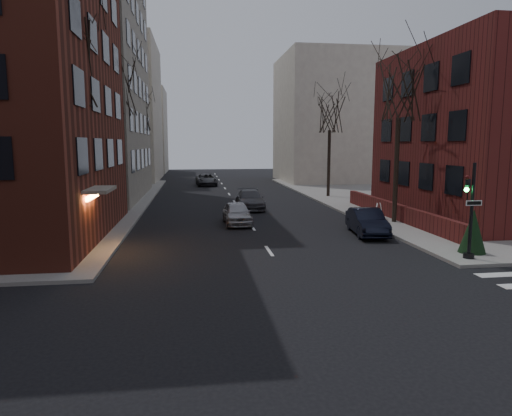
% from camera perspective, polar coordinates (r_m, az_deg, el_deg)
% --- Properties ---
extents(ground, '(160.00, 160.00, 0.00)m').
position_cam_1_polar(ground, '(10.22, 13.50, -20.99)').
color(ground, black).
rests_on(ground, ground).
extents(building_left_tan, '(18.00, 18.00, 28.00)m').
position_cam_1_polar(building_left_tan, '(45.34, -26.58, 18.80)').
color(building_left_tan, '#A09885').
rests_on(building_left_tan, ground).
extents(building_right_brick, '(12.00, 14.00, 11.00)m').
position_cam_1_polar(building_right_brick, '(33.76, 28.61, 8.08)').
color(building_right_brick, '#571B19').
rests_on(building_right_brick, ground).
extents(low_wall_right, '(0.35, 16.00, 1.00)m').
position_cam_1_polar(low_wall_right, '(30.39, 16.98, -0.36)').
color(low_wall_right, '#571B19').
rests_on(low_wall_right, sidewalk_far_right).
extents(building_distant_la, '(14.00, 16.00, 18.00)m').
position_cam_1_polar(building_distant_la, '(64.47, -18.50, 11.29)').
color(building_distant_la, beige).
rests_on(building_distant_la, ground).
extents(building_distant_ra, '(14.00, 14.00, 16.00)m').
position_cam_1_polar(building_distant_ra, '(61.19, 9.90, 10.84)').
color(building_distant_ra, beige).
rests_on(building_distant_ra, ground).
extents(building_distant_lb, '(10.00, 12.00, 14.00)m').
position_cam_1_polar(building_distant_lb, '(80.89, -14.79, 9.29)').
color(building_distant_lb, beige).
rests_on(building_distant_lb, ground).
extents(traffic_signal, '(0.76, 0.44, 4.00)m').
position_cam_1_polar(traffic_signal, '(20.88, 25.17, -1.01)').
color(traffic_signal, black).
rests_on(traffic_signal, sidewalk_far_right).
extents(tree_left_a, '(4.18, 4.18, 10.26)m').
position_cam_1_polar(tree_left_a, '(23.21, -22.10, 16.29)').
color(tree_left_a, '#2D231C').
rests_on(tree_left_a, sidewalk_far_left).
extents(tree_left_b, '(4.40, 4.40, 10.80)m').
position_cam_1_polar(tree_left_b, '(34.94, -17.18, 14.28)').
color(tree_left_b, '#2D231C').
rests_on(tree_left_b, sidewalk_far_left).
extents(tree_left_c, '(3.96, 3.96, 9.72)m').
position_cam_1_polar(tree_left_c, '(48.69, -14.44, 11.48)').
color(tree_left_c, '#2D231C').
rests_on(tree_left_c, sidewalk_far_left).
extents(tree_right_a, '(3.96, 3.96, 9.72)m').
position_cam_1_polar(tree_right_a, '(29.14, 17.52, 13.83)').
color(tree_right_a, '#2D231C').
rests_on(tree_right_a, sidewalk_far_right).
extents(tree_right_b, '(3.74, 3.74, 9.18)m').
position_cam_1_polar(tree_right_b, '(42.17, 9.23, 11.59)').
color(tree_right_b, '#2D231C').
rests_on(tree_right_b, sidewalk_far_right).
extents(streetlamp_near, '(0.36, 0.36, 6.28)m').
position_cam_1_polar(streetlamp_near, '(30.68, -16.92, 6.45)').
color(streetlamp_near, black).
rests_on(streetlamp_near, sidewalk_far_left).
extents(streetlamp_far, '(0.36, 0.36, 6.28)m').
position_cam_1_polar(streetlamp_far, '(50.52, -13.34, 7.08)').
color(streetlamp_far, black).
rests_on(streetlamp_far, sidewalk_far_left).
extents(parked_sedan, '(2.01, 4.45, 1.42)m').
position_cam_1_polar(parked_sedan, '(25.46, 13.70, -1.69)').
color(parked_sedan, black).
rests_on(parked_sedan, ground).
extents(car_lane_silver, '(1.68, 4.05, 1.37)m').
position_cam_1_polar(car_lane_silver, '(27.98, -2.39, -0.64)').
color(car_lane_silver, '#A1A1A6').
rests_on(car_lane_silver, ground).
extents(car_lane_gray, '(2.16, 4.96, 1.42)m').
position_cam_1_polar(car_lane_gray, '(34.49, -0.75, 1.06)').
color(car_lane_gray, '#44444A').
rests_on(car_lane_gray, ground).
extents(car_lane_far, '(2.57, 5.05, 1.37)m').
position_cam_1_polar(car_lane_far, '(54.11, -6.23, 3.54)').
color(car_lane_far, '#393A3E').
rests_on(car_lane_far, ground).
extents(sandwich_board, '(0.64, 0.75, 1.03)m').
position_cam_1_polar(sandwich_board, '(30.00, 15.07, -0.37)').
color(sandwich_board, white).
rests_on(sandwich_board, sidewalk_far_right).
extents(evergreen_shrub, '(1.47, 1.47, 1.93)m').
position_cam_1_polar(evergreen_shrub, '(22.17, 25.49, -2.62)').
color(evergreen_shrub, black).
rests_on(evergreen_shrub, sidewalk_far_right).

